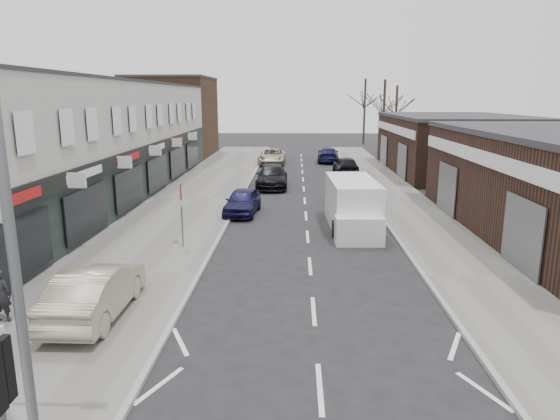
# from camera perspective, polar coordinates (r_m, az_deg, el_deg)

# --- Properties ---
(pavement_left) EXTENTS (5.50, 64.00, 0.12)m
(pavement_left) POSITION_cam_1_polar(r_m,az_deg,el_deg) (30.91, -9.77, 1.25)
(pavement_left) COLOR slate
(pavement_left) RESTS_ON ground
(pavement_right) EXTENTS (3.50, 64.00, 0.12)m
(pavement_right) POSITION_cam_1_polar(r_m,az_deg,el_deg) (30.93, 13.56, 1.09)
(pavement_right) COLOR slate
(pavement_right) RESTS_ON ground
(shop_terrace_left) EXTENTS (8.00, 41.00, 7.10)m
(shop_terrace_left) POSITION_cam_1_polar(r_m,az_deg,el_deg) (30.20, -23.74, 6.80)
(shop_terrace_left) COLOR beige
(shop_terrace_left) RESTS_ON ground
(brick_block_far) EXTENTS (8.00, 10.00, 8.00)m
(brick_block_far) POSITION_cam_1_polar(r_m,az_deg,el_deg) (54.27, -12.17, 10.25)
(brick_block_far) COLOR #4C3020
(brick_block_far) RESTS_ON ground
(right_unit_far) EXTENTS (10.00, 16.00, 4.50)m
(right_unit_far) POSITION_cam_1_polar(r_m,az_deg,el_deg) (43.83, 19.30, 6.99)
(right_unit_far) COLOR #342017
(right_unit_far) RESTS_ON ground
(tree_far_a) EXTENTS (3.60, 3.60, 8.00)m
(tree_far_a) POSITION_cam_1_polar(r_m,az_deg,el_deg) (56.81, 11.57, 6.33)
(tree_far_a) COLOR #382D26
(tree_far_a) RESTS_ON ground
(tree_far_b) EXTENTS (3.60, 3.60, 7.50)m
(tree_far_b) POSITION_cam_1_polar(r_m,az_deg,el_deg) (63.13, 12.93, 6.89)
(tree_far_b) COLOR #382D26
(tree_far_b) RESTS_ON ground
(tree_far_c) EXTENTS (3.60, 3.60, 8.50)m
(tree_far_c) POSITION_cam_1_polar(r_m,az_deg,el_deg) (68.54, 9.50, 7.48)
(tree_far_c) COLOR #382D26
(tree_far_c) RESTS_ON ground
(street_lamp) EXTENTS (2.23, 0.22, 8.00)m
(street_lamp) POSITION_cam_1_polar(r_m,az_deg,el_deg) (8.07, -27.69, 0.42)
(street_lamp) COLOR slate
(street_lamp) RESTS_ON pavement_left
(warning_sign) EXTENTS (0.12, 0.80, 2.70)m
(warning_sign) POSITION_cam_1_polar(r_m,az_deg,el_deg) (20.57, -11.14, 1.50)
(warning_sign) COLOR slate
(warning_sign) RESTS_ON pavement_left
(white_van) EXTENTS (2.30, 6.05, 2.33)m
(white_van) POSITION_cam_1_polar(r_m,az_deg,el_deg) (23.93, 8.30, 0.49)
(white_van) COLOR white
(white_van) RESTS_ON ground
(sedan_on_pavement) EXTENTS (1.56, 4.44, 1.46)m
(sedan_on_pavement) POSITION_cam_1_polar(r_m,az_deg,el_deg) (15.04, -20.34, -8.66)
(sedan_on_pavement) COLOR #A49983
(sedan_on_pavement) RESTS_ON pavement_left
(pedestrian) EXTENTS (0.58, 0.41, 1.51)m
(pedestrian) POSITION_cam_1_polar(r_m,az_deg,el_deg) (15.73, -29.31, -8.50)
(pedestrian) COLOR black
(pedestrian) RESTS_ON pavement_left
(parked_car_left_a) EXTENTS (1.93, 4.12, 1.37)m
(parked_car_left_a) POSITION_cam_1_polar(r_m,az_deg,el_deg) (26.75, -4.32, 0.98)
(parked_car_left_a) COLOR #141238
(parked_car_left_a) RESTS_ON ground
(parked_car_left_b) EXTENTS (2.19, 5.24, 1.51)m
(parked_car_left_b) POSITION_cam_1_polar(r_m,az_deg,el_deg) (34.65, -0.92, 3.85)
(parked_car_left_b) COLOR black
(parked_car_left_b) RESTS_ON ground
(parked_car_left_c) EXTENTS (2.41, 5.17, 1.43)m
(parked_car_left_c) POSITION_cam_1_polar(r_m,az_deg,el_deg) (46.85, -0.91, 6.14)
(parked_car_left_c) COLOR #B1A38E
(parked_car_left_c) RESTS_ON ground
(parked_car_right_a) EXTENTS (1.99, 4.56, 1.46)m
(parked_car_right_a) POSITION_cam_1_polar(r_m,az_deg,el_deg) (28.62, 7.55, 1.77)
(parked_car_right_a) COLOR silver
(parked_car_right_a) RESTS_ON ground
(parked_car_right_b) EXTENTS (1.97, 4.35, 1.45)m
(parked_car_right_b) POSITION_cam_1_polar(r_m,az_deg,el_deg) (41.04, 7.51, 5.09)
(parked_car_right_b) COLOR black
(parked_car_right_b) RESTS_ON ground
(parked_car_right_c) EXTENTS (2.29, 4.98, 1.41)m
(parked_car_right_c) POSITION_cam_1_polar(r_m,az_deg,el_deg) (48.60, 5.52, 6.31)
(parked_car_right_c) COLOR #12143B
(parked_car_right_c) RESTS_ON ground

